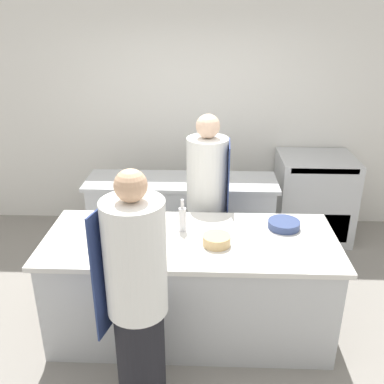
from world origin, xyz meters
TOP-DOWN VIEW (x-y plane):
  - ground_plane at (0.00, 0.00)m, footprint 16.00×16.00m
  - wall_back at (0.00, 2.13)m, footprint 8.00×0.06m
  - prep_counter at (0.00, 0.00)m, footprint 2.34×0.95m
  - pass_counter at (-0.15, 1.26)m, footprint 2.04×0.59m
  - oven_range at (1.39, 1.71)m, footprint 0.86×0.73m
  - chef_at_prep_near at (-0.30, -0.79)m, footprint 0.43×0.42m
  - chef_at_stove at (0.13, 0.76)m, footprint 0.40×0.39m
  - bottle_olive_oil at (-0.07, 0.13)m, footprint 0.06×0.06m
  - bottle_vinegar at (-0.39, 0.33)m, footprint 0.06×0.06m
  - bottle_wine at (-0.73, -0.17)m, footprint 0.08×0.08m
  - bowl_mixing_large at (0.21, -0.09)m, footprint 0.22×0.22m
  - bowl_prep_small at (-0.72, 0.03)m, footprint 0.20×0.20m
  - bowl_ceramic_blue at (0.77, 0.20)m, footprint 0.26×0.26m
  - cutting_board at (-0.40, -0.26)m, footprint 0.32×0.26m

SIDE VIEW (x-z plane):
  - ground_plane at x=0.00m, z-range 0.00..0.00m
  - prep_counter at x=0.00m, z-range 0.00..0.88m
  - pass_counter at x=-0.15m, z-range 0.00..0.88m
  - oven_range at x=1.39m, z-range 0.00..1.00m
  - chef_at_stove at x=0.13m, z-range 0.00..1.70m
  - chef_at_prep_near at x=-0.30m, z-range 0.00..1.75m
  - cutting_board at x=-0.40m, z-range 0.88..0.89m
  - bowl_prep_small at x=-0.72m, z-range 0.88..0.93m
  - bowl_ceramic_blue at x=0.77m, z-range 0.88..0.94m
  - bowl_mixing_large at x=0.21m, z-range 0.88..0.96m
  - bottle_wine at x=-0.73m, z-range 0.86..1.09m
  - bottle_vinegar at x=-0.39m, z-range 0.85..1.10m
  - bottle_olive_oil at x=-0.07m, z-range 0.85..1.13m
  - wall_back at x=0.00m, z-range 0.00..2.80m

